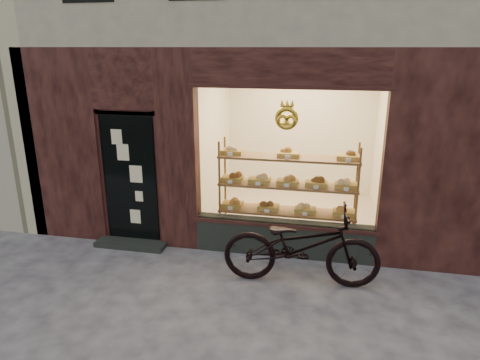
# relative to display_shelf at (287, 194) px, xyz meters

# --- Properties ---
(ground) EXTENTS (90.00, 90.00, 0.00)m
(ground) POSITION_rel_display_shelf_xyz_m (-0.45, -2.55, -0.85)
(ground) COLOR #37363D
(display_shelf) EXTENTS (2.20, 0.45, 1.70)m
(display_shelf) POSITION_rel_display_shelf_xyz_m (0.00, 0.00, 0.00)
(display_shelf) COLOR brown
(display_shelf) RESTS_ON ground
(bicycle) EXTENTS (2.13, 0.84, 1.10)m
(bicycle) POSITION_rel_display_shelf_xyz_m (0.31, -1.22, -0.30)
(bicycle) COLOR black
(bicycle) RESTS_ON ground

